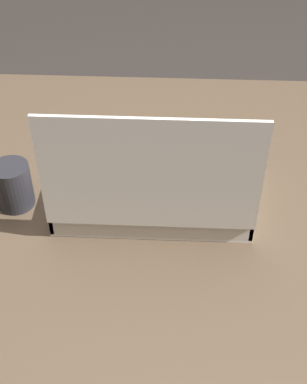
# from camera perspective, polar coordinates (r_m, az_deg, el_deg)

# --- Properties ---
(ground_plane) EXTENTS (8.00, 8.00, 0.00)m
(ground_plane) POSITION_cam_1_polar(r_m,az_deg,el_deg) (1.83, 1.09, -17.77)
(ground_plane) COLOR #2D2826
(dining_table) EXTENTS (1.11, 1.01, 0.76)m
(dining_table) POSITION_cam_1_polar(r_m,az_deg,el_deg) (1.30, 1.45, -2.64)
(dining_table) COLOR #4C3D2D
(dining_table) RESTS_ON ground_plane
(donut_box) EXTENTS (0.42, 0.26, 0.30)m
(donut_box) POSITION_cam_1_polar(r_m,az_deg,el_deg) (1.15, 0.23, 0.29)
(donut_box) COLOR white
(donut_box) RESTS_ON dining_table
(coffee_mug) EXTENTS (0.08, 0.08, 0.10)m
(coffee_mug) POSITION_cam_1_polar(r_m,az_deg,el_deg) (1.20, -14.75, 0.75)
(coffee_mug) COLOR #232328
(coffee_mug) RESTS_ON dining_table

